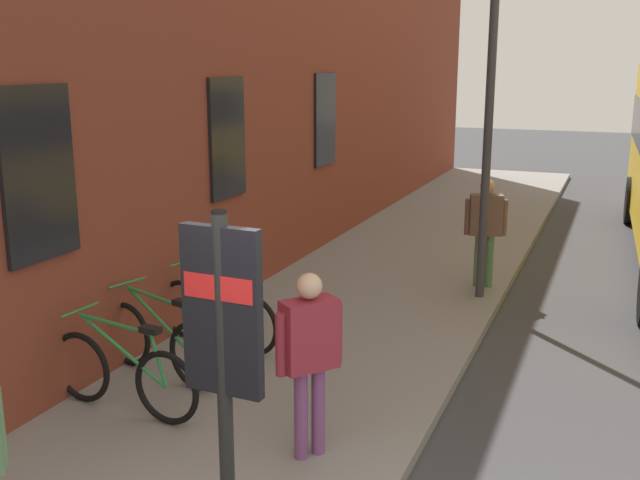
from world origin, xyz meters
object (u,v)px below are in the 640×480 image
(bicycle_by_door, at_px, (160,343))
(transit_info_sign, at_px, (223,334))
(street_lamp, at_px, (491,82))
(pedestrian_near_bus, at_px, (486,222))
(pedestrian_by_facade, at_px, (309,347))
(bicycle_end_of_row, at_px, (123,374))
(bicycle_nearest_sign, at_px, (217,315))

(bicycle_by_door, height_order, transit_info_sign, transit_info_sign)
(bicycle_by_door, bearing_deg, street_lamp, -32.64)
(transit_info_sign, bearing_deg, street_lamp, -4.59)
(pedestrian_near_bus, bearing_deg, pedestrian_by_facade, 175.04)
(transit_info_sign, relative_size, pedestrian_near_bus, 1.48)
(bicycle_end_of_row, bearing_deg, pedestrian_near_bus, -24.10)
(bicycle_end_of_row, bearing_deg, bicycle_by_door, 9.69)
(bicycle_by_door, bearing_deg, pedestrian_near_bus, -29.21)
(bicycle_end_of_row, height_order, transit_info_sign, transit_info_sign)
(bicycle_nearest_sign, xyz_separation_m, transit_info_sign, (-3.33, -2.00, 1.21))
(transit_info_sign, height_order, street_lamp, street_lamp)
(bicycle_nearest_sign, xyz_separation_m, pedestrian_by_facade, (-1.90, -1.98, 0.60))
(bicycle_nearest_sign, bearing_deg, bicycle_by_door, 173.75)
(pedestrian_near_bus, height_order, pedestrian_by_facade, same)
(bicycle_nearest_sign, xyz_separation_m, pedestrian_near_bus, (3.59, -2.46, 0.60))
(transit_info_sign, height_order, pedestrian_near_bus, transit_info_sign)
(bicycle_nearest_sign, height_order, pedestrian_by_facade, pedestrian_by_facade)
(bicycle_nearest_sign, bearing_deg, bicycle_end_of_row, -179.02)
(pedestrian_by_facade, bearing_deg, street_lamp, -6.04)
(bicycle_by_door, xyz_separation_m, pedestrian_near_bus, (4.60, -2.57, 0.60))
(bicycle_nearest_sign, bearing_deg, pedestrian_near_bus, -34.42)
(bicycle_by_door, relative_size, pedestrian_by_facade, 1.07)
(bicycle_end_of_row, relative_size, transit_info_sign, 0.74)
(bicycle_end_of_row, xyz_separation_m, bicycle_by_door, (0.83, 0.14, 0.00))
(bicycle_nearest_sign, distance_m, pedestrian_by_facade, 2.81)
(bicycle_by_door, height_order, pedestrian_by_facade, pedestrian_by_facade)
(bicycle_by_door, relative_size, street_lamp, 0.34)
(bicycle_nearest_sign, relative_size, pedestrian_by_facade, 1.08)
(bicycle_end_of_row, height_order, street_lamp, street_lamp)
(transit_info_sign, relative_size, street_lamp, 0.48)
(transit_info_sign, xyz_separation_m, pedestrian_near_bus, (6.92, -0.46, -0.61))
(pedestrian_by_facade, bearing_deg, pedestrian_near_bus, -4.96)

